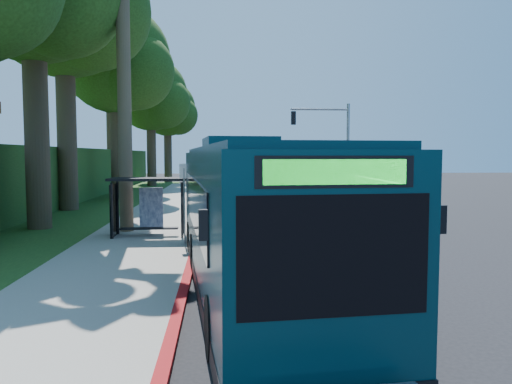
{
  "coord_description": "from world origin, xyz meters",
  "views": [
    {
      "loc": [
        -4.09,
        -23.93,
        3.51
      ],
      "look_at": [
        -2.23,
        1.0,
        1.64
      ],
      "focal_mm": 35.0,
      "sensor_mm": 36.0,
      "label": 1
    }
  ],
  "objects": [
    {
      "name": "ground",
      "position": [
        0.0,
        0.0,
        0.0
      ],
      "size": [
        140.0,
        140.0,
        0.0
      ],
      "primitive_type": "plane",
      "color": "black",
      "rests_on": "ground"
    },
    {
      "name": "sidewalk",
      "position": [
        -7.3,
        0.0,
        0.06
      ],
      "size": [
        4.5,
        70.0,
        0.12
      ],
      "primitive_type": "cube",
      "color": "gray",
      "rests_on": "ground"
    },
    {
      "name": "red_curb",
      "position": [
        -5.0,
        -4.0,
        0.07
      ],
      "size": [
        0.25,
        30.0,
        0.13
      ],
      "primitive_type": "cube",
      "color": "#9E1114",
      "rests_on": "ground"
    },
    {
      "name": "grass_verge",
      "position": [
        -13.0,
        5.0,
        0.03
      ],
      "size": [
        8.0,
        70.0,
        0.06
      ],
      "primitive_type": "cube",
      "color": "#234719",
      "rests_on": "ground"
    },
    {
      "name": "bus_shelter",
      "position": [
        -7.26,
        -2.86,
        1.81
      ],
      "size": [
        3.2,
        1.51,
        2.55
      ],
      "color": "black",
      "rests_on": "ground"
    },
    {
      "name": "stop_sign_pole",
      "position": [
        -5.4,
        -5.0,
        2.08
      ],
      "size": [
        0.35,
        0.06,
        3.17
      ],
      "color": "gray",
      "rests_on": "ground"
    },
    {
      "name": "traffic_signal_pole",
      "position": [
        3.78,
        10.0,
        4.42
      ],
      "size": [
        4.1,
        0.3,
        7.0
      ],
      "color": "gray",
      "rests_on": "ground"
    },
    {
      "name": "tree_1",
      "position": [
        -13.37,
        7.98,
        12.73
      ],
      "size": [
        10.5,
        10.0,
        18.26
      ],
      "color": "#382B1E",
      "rests_on": "ground"
    },
    {
      "name": "tree_2",
      "position": [
        -11.89,
        15.98,
        10.48
      ],
      "size": [
        8.82,
        8.4,
        15.12
      ],
      "color": "#382B1E",
      "rests_on": "ground"
    },
    {
      "name": "tree_3",
      "position": [
        -13.88,
        23.98,
        11.98
      ],
      "size": [
        10.08,
        9.6,
        17.28
      ],
      "color": "#382B1E",
      "rests_on": "ground"
    },
    {
      "name": "tree_4",
      "position": [
        -11.4,
        31.98,
        9.73
      ],
      "size": [
        8.4,
        8.0,
        14.14
      ],
      "color": "#382B1E",
      "rests_on": "ground"
    },
    {
      "name": "tree_5",
      "position": [
        -10.41,
        39.99,
        8.96
      ],
      "size": [
        7.35,
        7.0,
        12.86
      ],
      "color": "#382B1E",
      "rests_on": "ground"
    },
    {
      "name": "white_bus",
      "position": [
        -2.6,
        -1.32,
        1.85
      ],
      "size": [
        3.05,
        12.78,
        3.79
      ],
      "rotation": [
        0.0,
        0.0,
        0.03
      ],
      "color": "silver",
      "rests_on": "ground"
    },
    {
      "name": "teal_bus",
      "position": [
        -3.3,
        -11.03,
        1.96
      ],
      "size": [
        4.16,
        13.7,
        4.02
      ],
      "rotation": [
        0.0,
        0.0,
        0.1
      ],
      "color": "#092933",
      "rests_on": "ground"
    },
    {
      "name": "pickup",
      "position": [
        0.27,
        7.35,
        0.76
      ],
      "size": [
        2.7,
        5.56,
        1.52
      ],
      "primitive_type": "imported",
      "rotation": [
        0.0,
        0.0,
        -0.03
      ],
      "color": "silver",
      "rests_on": "ground"
    }
  ]
}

